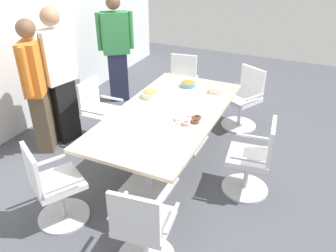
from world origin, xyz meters
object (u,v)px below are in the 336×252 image
(office_chair_3, at_px, (143,231))
(donut_platter, at_px, (188,119))
(office_chair_5, at_px, (243,101))
(person_standing_0, at_px, (37,86))
(office_chair_0, at_px, (181,87))
(person_standing_1, at_px, (59,75))
(office_chair_1, at_px, (100,115))
(person_standing_2, at_px, (116,48))
(napkin_pile, at_px, (217,89))
(snack_bowl_cookies, at_px, (150,93))
(office_chair_2, at_px, (53,189))
(office_chair_4, at_px, (253,161))
(conference_table, at_px, (168,121))
(snack_bowl_pretzels, at_px, (188,84))

(office_chair_3, bearing_deg, donut_platter, 89.73)
(office_chair_5, relative_size, person_standing_0, 0.51)
(office_chair_0, relative_size, person_standing_1, 0.49)
(office_chair_1, bearing_deg, person_standing_2, -159.66)
(person_standing_0, xyz_separation_m, napkin_pile, (1.18, -2.03, -0.14))
(office_chair_1, height_order, person_standing_1, person_standing_1)
(snack_bowl_cookies, bearing_deg, person_standing_2, 47.15)
(office_chair_1, height_order, snack_bowl_cookies, office_chair_1)
(snack_bowl_cookies, xyz_separation_m, donut_platter, (-0.39, -0.69, -0.03))
(office_chair_2, height_order, napkin_pile, office_chair_2)
(person_standing_1, height_order, napkin_pile, person_standing_1)
(office_chair_2, height_order, office_chair_4, same)
(office_chair_4, distance_m, donut_platter, 0.88)
(conference_table, bearing_deg, snack_bowl_cookies, 53.51)
(office_chair_3, bearing_deg, office_chair_1, 126.72)
(office_chair_4, bearing_deg, office_chair_2, 120.87)
(office_chair_2, distance_m, office_chair_5, 3.09)
(office_chair_2, xyz_separation_m, napkin_pile, (2.22, -0.97, 0.39))
(office_chair_0, relative_size, donut_platter, 2.82)
(office_chair_1, xyz_separation_m, snack_bowl_cookies, (0.18, -0.71, 0.40))
(office_chair_4, relative_size, person_standing_2, 0.50)
(person_standing_2, bearing_deg, office_chair_0, 147.65)
(office_chair_0, relative_size, person_standing_2, 0.50)
(person_standing_0, height_order, person_standing_2, person_standing_2)
(conference_table, relative_size, office_chair_2, 2.64)
(office_chair_0, height_order, office_chair_2, same)
(conference_table, distance_m, person_standing_0, 1.75)
(office_chair_0, height_order, office_chair_3, same)
(person_standing_2, bearing_deg, napkin_pile, 125.15)
(donut_platter, bearing_deg, office_chair_3, -173.31)
(office_chair_5, height_order, snack_bowl_cookies, office_chair_5)
(person_standing_1, relative_size, snack_bowl_pretzels, 8.77)
(office_chair_1, bearing_deg, napkin_pile, 114.29)
(office_chair_1, relative_size, person_standing_0, 0.51)
(office_chair_1, relative_size, office_chair_3, 1.00)
(office_chair_4, xyz_separation_m, napkin_pile, (0.91, 0.74, 0.39))
(person_standing_0, bearing_deg, person_standing_2, 150.80)
(person_standing_2, relative_size, snack_bowl_cookies, 8.15)
(office_chair_0, bearing_deg, office_chair_5, 165.44)
(snack_bowl_cookies, distance_m, donut_platter, 0.79)
(office_chair_3, bearing_deg, person_standing_2, 118.24)
(donut_platter, bearing_deg, napkin_pile, -3.51)
(office_chair_2, relative_size, snack_bowl_pretzels, 4.27)
(office_chair_2, relative_size, snack_bowl_cookies, 4.11)
(office_chair_5, distance_m, donut_platter, 1.59)
(conference_table, xyz_separation_m, office_chair_5, (1.42, -0.61, -0.22))
(donut_platter, height_order, napkin_pile, napkin_pile)
(office_chair_2, height_order, office_chair_3, same)
(conference_table, relative_size, snack_bowl_pretzels, 11.26)
(conference_table, bearing_deg, office_chair_4, -95.45)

